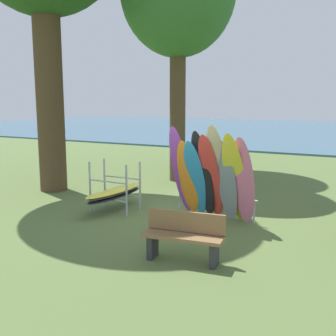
% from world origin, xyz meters
% --- Properties ---
extents(ground_plane, '(80.00, 80.00, 0.00)m').
position_xyz_m(ground_plane, '(0.00, 0.00, 0.00)').
color(ground_plane, '#566B38').
extents(lake_water, '(80.00, 36.00, 0.10)m').
position_xyz_m(lake_water, '(0.00, 30.90, 0.05)').
color(lake_water, '#38607A').
rests_on(lake_water, ground).
extents(leaning_board_pile, '(2.28, 1.09, 2.25)m').
position_xyz_m(leaning_board_pile, '(0.96, 0.33, 1.01)').
color(leaning_board_pile, purple).
rests_on(leaning_board_pile, ground).
extents(board_storage_rack, '(1.15, 2.12, 1.25)m').
position_xyz_m(board_storage_rack, '(-1.44, -0.12, 0.47)').
color(board_storage_rack, '#9EA0A5').
rests_on(board_storage_rack, ground).
extents(park_bench, '(1.44, 0.59, 0.85)m').
position_xyz_m(park_bench, '(1.52, -2.21, 0.45)').
color(park_bench, '#2D2D33').
rests_on(park_bench, ground).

